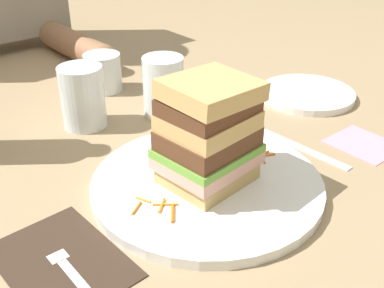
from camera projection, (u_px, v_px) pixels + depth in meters
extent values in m
plane|color=#9E8460|center=(203.00, 186.00, 0.63)|extent=(3.00, 3.00, 0.00)
cylinder|color=white|center=(207.00, 184.00, 0.62)|extent=(0.30, 0.30, 0.01)
cube|color=tan|center=(207.00, 172.00, 0.61)|extent=(0.11, 0.10, 0.02)
cube|color=#E0A393|center=(207.00, 160.00, 0.60)|extent=(0.12, 0.10, 0.02)
cube|color=#6BA83D|center=(208.00, 151.00, 0.59)|extent=(0.12, 0.10, 0.01)
cube|color=#56331E|center=(208.00, 138.00, 0.58)|extent=(0.11, 0.10, 0.02)
cube|color=tan|center=(208.00, 121.00, 0.57)|extent=(0.11, 0.10, 0.02)
cube|color=#56331E|center=(208.00, 105.00, 0.56)|extent=(0.11, 0.09, 0.02)
cube|color=tan|center=(211.00, 90.00, 0.55)|extent=(0.11, 0.10, 0.03)
cylinder|color=orange|center=(143.00, 200.00, 0.57)|extent=(0.01, 0.02, 0.00)
cylinder|color=orange|center=(165.00, 204.00, 0.57)|extent=(0.03, 0.02, 0.00)
cylinder|color=orange|center=(173.00, 213.00, 0.55)|extent=(0.02, 0.03, 0.00)
cylinder|color=orange|center=(162.00, 205.00, 0.56)|extent=(0.02, 0.02, 0.00)
cylinder|color=orange|center=(135.00, 207.00, 0.56)|extent=(0.02, 0.02, 0.00)
cylinder|color=orange|center=(240.00, 147.00, 0.68)|extent=(0.03, 0.01, 0.00)
cylinder|color=orange|center=(246.00, 148.00, 0.68)|extent=(0.02, 0.01, 0.00)
cylinder|color=orange|center=(262.00, 155.00, 0.66)|extent=(0.03, 0.00, 0.00)
cylinder|color=orange|center=(247.00, 159.00, 0.65)|extent=(0.02, 0.01, 0.00)
cylinder|color=orange|center=(243.00, 150.00, 0.68)|extent=(0.02, 0.01, 0.00)
cylinder|color=orange|center=(259.00, 159.00, 0.66)|extent=(0.01, 0.03, 0.00)
cylinder|color=orange|center=(267.00, 155.00, 0.66)|extent=(0.02, 0.01, 0.00)
cube|color=#38281E|center=(62.00, 261.00, 0.50)|extent=(0.12, 0.16, 0.00)
cube|color=silver|center=(58.00, 255.00, 0.51)|extent=(0.02, 0.02, 0.00)
cylinder|color=silver|center=(54.00, 238.00, 0.53)|extent=(0.00, 0.04, 0.00)
cylinder|color=silver|center=(49.00, 240.00, 0.53)|extent=(0.00, 0.04, 0.00)
cylinder|color=silver|center=(44.00, 242.00, 0.52)|extent=(0.00, 0.04, 0.00)
cylinder|color=silver|center=(39.00, 245.00, 0.52)|extent=(0.00, 0.04, 0.00)
cube|color=silver|center=(321.00, 156.00, 0.69)|extent=(0.02, 0.10, 0.00)
cube|color=silver|center=(267.00, 132.00, 0.75)|extent=(0.02, 0.11, 0.00)
cylinder|color=white|center=(163.00, 86.00, 0.79)|extent=(0.07, 0.07, 0.10)
cylinder|color=#E55638|center=(164.00, 97.00, 0.80)|extent=(0.06, 0.06, 0.06)
cylinder|color=silver|center=(83.00, 97.00, 0.75)|extent=(0.07, 0.07, 0.10)
cylinder|color=silver|center=(103.00, 72.00, 0.89)|extent=(0.07, 0.07, 0.07)
cylinder|color=white|center=(307.00, 94.00, 0.87)|extent=(0.17, 0.17, 0.01)
cube|color=pink|center=(363.00, 144.00, 0.72)|extent=(0.08, 0.09, 0.00)
cylinder|color=#936647|center=(75.00, 46.00, 1.04)|extent=(0.06, 0.23, 0.06)
sphere|color=#936647|center=(103.00, 59.00, 0.97)|extent=(0.06, 0.06, 0.06)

